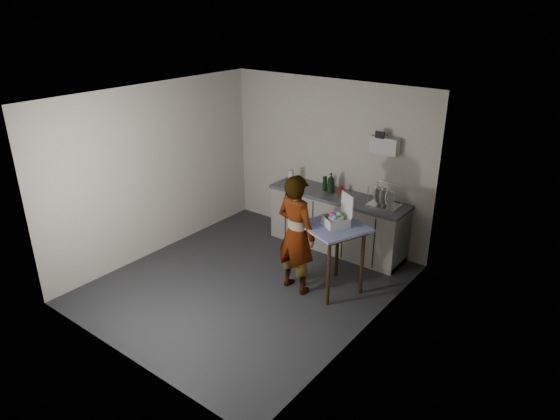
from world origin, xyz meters
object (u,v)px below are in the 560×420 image
Objects in this scene: soap_bottle at (331,183)px; bakery_box at (337,218)px; kitchen_counter at (337,223)px; dark_bottle at (325,184)px; paper_towel at (291,178)px; dish_rack at (384,201)px; standing_man at (296,234)px; soda_can at (341,190)px; side_table at (334,234)px.

bakery_box is (0.78, -1.08, -0.01)m from soap_bottle.
soap_bottle is 1.33m from bakery_box.
bakery_box reaches higher than kitchen_counter.
kitchen_counter is 0.66m from dark_bottle.
paper_towel is 0.59× the size of bakery_box.
dish_rack reaches higher than kitchen_counter.
kitchen_counter is 7.08× the size of soap_bottle.
bakery_box is at bearing -50.88° from dark_bottle.
soda_can is at bearing -76.76° from standing_man.
soda_can is at bearing 177.48° from dish_rack.
soap_bottle reaches higher than paper_towel.
dark_bottle is at bearing 12.22° from paper_towel.
bakery_box is (0.63, -1.07, 0.63)m from kitchen_counter.
bakery_box is (0.43, 0.31, 0.23)m from standing_man.
soda_can reaches higher than kitchen_counter.
kitchen_counter is 1.45m from standing_man.
bakery_box is (0.01, 0.03, 0.22)m from side_table.
paper_towel is 1.77m from bakery_box.
soda_can is at bearing 10.28° from paper_towel.
dish_rack reaches higher than side_table.
standing_man is at bearing -71.63° from dark_bottle.
soda_can is at bearing 19.27° from soap_bottle.
soap_bottle is at bearing -70.38° from standing_man.
soap_bottle is at bearing 8.20° from paper_towel.
soap_bottle is 0.13m from dark_bottle.
kitchen_counter is 5.04× the size of dish_rack.
soda_can is 0.86m from paper_towel.
dark_bottle is at bearing 173.62° from kitchen_counter.
dish_rack is at bearing 1.33° from soap_bottle.
standing_man is at bearing -81.90° from kitchen_counter.
soap_bottle reaches higher than side_table.
dark_bottle is at bearing 159.98° from bakery_box.
soap_bottle reaches higher than soda_can.
soap_bottle reaches higher than dark_bottle.
kitchen_counter is 1.04m from paper_towel.
kitchen_counter is 9.02× the size of paper_towel.
soda_can is 1.30m from bakery_box.
standing_man is (-0.42, -0.28, -0.02)m from side_table.
bakery_box reaches higher than dark_bottle.
standing_man is (0.20, -1.38, 0.40)m from kitchen_counter.
standing_man reaches higher than side_table.
standing_man is 3.94× the size of bakery_box.
kitchen_counter is at bearing -76.25° from standing_man.
side_table is 1.32m from soda_can.
soap_bottle is 2.59× the size of soda_can.
soda_can is 0.29× the size of bakery_box.
side_table is at bearing -140.45° from standing_man.
standing_man is at bearing -111.45° from dish_rack.
side_table is at bearing -85.63° from bakery_box.
dark_bottle is (-0.12, 0.02, -0.04)m from soap_bottle.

